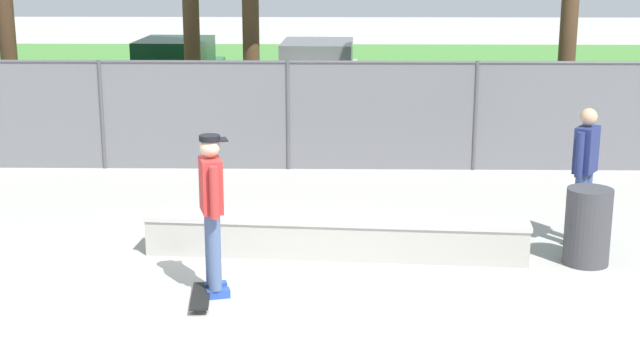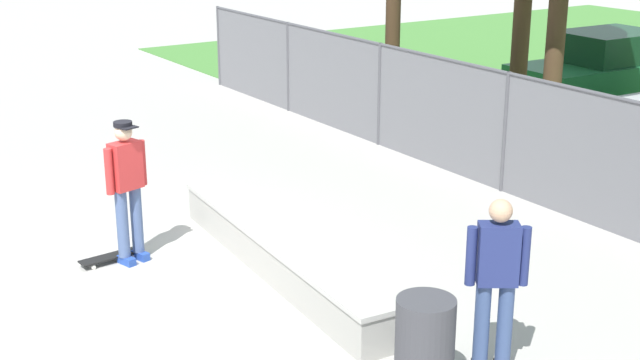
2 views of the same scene
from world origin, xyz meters
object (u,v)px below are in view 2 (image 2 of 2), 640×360
at_px(car_green, 604,70).
at_px(skateboard, 110,257).
at_px(bystander, 496,281).
at_px(skateboarder, 127,185).
at_px(trash_bin, 425,347).
at_px(concrete_ledge, 276,255).

bearing_deg(car_green, skateboard, -79.04).
relative_size(car_green, bystander, 2.34).
xyz_separation_m(skateboarder, car_green, (-2.46, 11.85, -0.19)).
height_order(skateboarder, trash_bin, skateboarder).
xyz_separation_m(skateboarder, bystander, (4.59, 1.86, -0.02)).
bearing_deg(car_green, concrete_ledge, -70.01).
height_order(skateboarder, skateboard, skateboarder).
bearing_deg(skateboarder, car_green, 101.73).
relative_size(concrete_ledge, bystander, 2.67).
bearing_deg(concrete_ledge, bystander, 9.38).
bearing_deg(skateboard, bystander, 24.14).
relative_size(skateboard, trash_bin, 0.85).
height_order(skateboard, trash_bin, trash_bin).
height_order(skateboarder, car_green, skateboarder).
xyz_separation_m(car_green, bystander, (7.05, -9.99, 0.17)).
bearing_deg(skateboarder, concrete_ledge, 44.26).
distance_m(bystander, trash_bin, 0.92).
bearing_deg(trash_bin, skateboarder, -166.00).
distance_m(skateboard, car_green, 12.34).
xyz_separation_m(skateboard, car_green, (-2.34, 12.10, 0.77)).
height_order(bystander, trash_bin, bystander).
bearing_deg(concrete_ledge, skateboard, -133.26).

